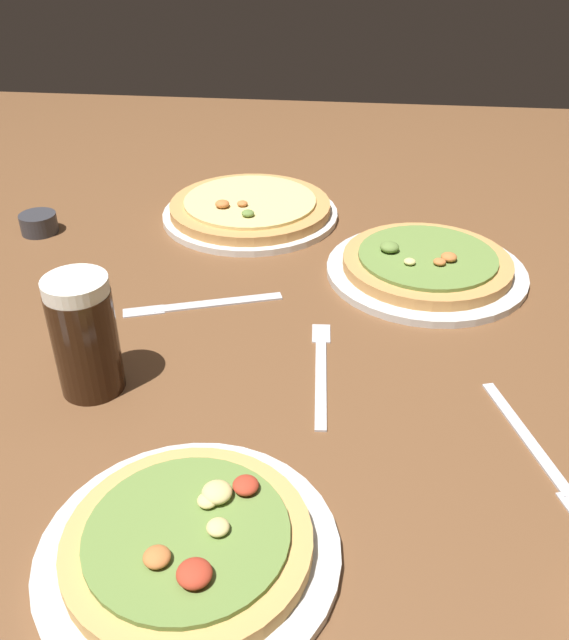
{
  "coord_description": "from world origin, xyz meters",
  "views": [
    {
      "loc": [
        0.09,
        -0.78,
        0.53
      ],
      "look_at": [
        0.0,
        0.0,
        0.02
      ],
      "focal_mm": 38.03,
      "sensor_mm": 36.0,
      "label": 1
    }
  ],
  "objects_px": {
    "pizza_plate_near": "(189,546)",
    "pizza_plate_far": "(426,266)",
    "beer_mug_dark": "(83,335)",
    "fork_left": "(536,449)",
    "ramekin_butter": "(39,223)",
    "pizza_plate_side": "(250,209)",
    "fork_spare": "(321,369)",
    "knife_right": "(202,304)"
  },
  "relations": [
    {
      "from": "ramekin_butter",
      "to": "knife_right",
      "type": "distance_m",
      "value": 0.41
    },
    {
      "from": "pizza_plate_near",
      "to": "fork_spare",
      "type": "height_order",
      "value": "pizza_plate_near"
    },
    {
      "from": "beer_mug_dark",
      "to": "knife_right",
      "type": "xyz_separation_m",
      "value": [
        0.1,
        0.2,
        -0.07
      ]
    },
    {
      "from": "pizza_plate_far",
      "to": "ramekin_butter",
      "type": "xyz_separation_m",
      "value": [
        -0.68,
        0.08,
        0.0
      ]
    },
    {
      "from": "beer_mug_dark",
      "to": "pizza_plate_far",
      "type": "bearing_deg",
      "value": 37.9
    },
    {
      "from": "pizza_plate_near",
      "to": "beer_mug_dark",
      "type": "relative_size",
      "value": 1.84
    },
    {
      "from": "pizza_plate_near",
      "to": "fork_spare",
      "type": "distance_m",
      "value": 0.32
    },
    {
      "from": "fork_left",
      "to": "pizza_plate_near",
      "type": "bearing_deg",
      "value": -152.46
    },
    {
      "from": "beer_mug_dark",
      "to": "fork_left",
      "type": "bearing_deg",
      "value": -6.25
    },
    {
      "from": "pizza_plate_far",
      "to": "fork_spare",
      "type": "xyz_separation_m",
      "value": [
        -0.15,
        -0.28,
        -0.01
      ]
    },
    {
      "from": "knife_right",
      "to": "pizza_plate_near",
      "type": "bearing_deg",
      "value": -79.1
    },
    {
      "from": "knife_right",
      "to": "fork_spare",
      "type": "distance_m",
      "value": 0.24
    },
    {
      "from": "pizza_plate_far",
      "to": "fork_left",
      "type": "relative_size",
      "value": 1.45
    },
    {
      "from": "fork_spare",
      "to": "pizza_plate_near",
      "type": "bearing_deg",
      "value": -108.73
    },
    {
      "from": "beer_mug_dark",
      "to": "knife_right",
      "type": "height_order",
      "value": "beer_mug_dark"
    },
    {
      "from": "pizza_plate_near",
      "to": "pizza_plate_far",
      "type": "relative_size",
      "value": 0.89
    },
    {
      "from": "pizza_plate_near",
      "to": "pizza_plate_far",
      "type": "height_order",
      "value": "same"
    },
    {
      "from": "pizza_plate_side",
      "to": "ramekin_butter",
      "type": "distance_m",
      "value": 0.38
    },
    {
      "from": "pizza_plate_near",
      "to": "knife_right",
      "type": "distance_m",
      "value": 0.45
    },
    {
      "from": "fork_left",
      "to": "knife_right",
      "type": "relative_size",
      "value": 0.95
    },
    {
      "from": "fork_spare",
      "to": "pizza_plate_side",
      "type": "bearing_deg",
      "value": 109.59
    },
    {
      "from": "pizza_plate_near",
      "to": "fork_left",
      "type": "xyz_separation_m",
      "value": [
        0.35,
        0.18,
        -0.01
      ]
    },
    {
      "from": "ramekin_butter",
      "to": "pizza_plate_side",
      "type": "bearing_deg",
      "value": 16.26
    },
    {
      "from": "pizza_plate_side",
      "to": "ramekin_butter",
      "type": "relative_size",
      "value": 5.03
    },
    {
      "from": "fork_left",
      "to": "fork_spare",
      "type": "xyz_separation_m",
      "value": [
        -0.25,
        0.12,
        0.0
      ]
    },
    {
      "from": "pizza_plate_far",
      "to": "beer_mug_dark",
      "type": "height_order",
      "value": "beer_mug_dark"
    },
    {
      "from": "pizza_plate_near",
      "to": "fork_left",
      "type": "distance_m",
      "value": 0.39
    },
    {
      "from": "beer_mug_dark",
      "to": "fork_left",
      "type": "xyz_separation_m",
      "value": [
        0.53,
        -0.06,
        -0.07
      ]
    },
    {
      "from": "fork_left",
      "to": "knife_right",
      "type": "xyz_separation_m",
      "value": [
        -0.43,
        0.26,
        0.0
      ]
    },
    {
      "from": "pizza_plate_near",
      "to": "pizza_plate_far",
      "type": "xyz_separation_m",
      "value": [
        0.25,
        0.58,
        -0.0
      ]
    },
    {
      "from": "ramekin_butter",
      "to": "fork_spare",
      "type": "distance_m",
      "value": 0.64
    },
    {
      "from": "beer_mug_dark",
      "to": "fork_left",
      "type": "relative_size",
      "value": 0.7
    },
    {
      "from": "pizza_plate_far",
      "to": "knife_right",
      "type": "height_order",
      "value": "pizza_plate_far"
    },
    {
      "from": "pizza_plate_side",
      "to": "beer_mug_dark",
      "type": "xyz_separation_m",
      "value": [
        -0.12,
        -0.52,
        0.06
      ]
    },
    {
      "from": "pizza_plate_far",
      "to": "beer_mug_dark",
      "type": "distance_m",
      "value": 0.55
    },
    {
      "from": "pizza_plate_near",
      "to": "ramekin_butter",
      "type": "height_order",
      "value": "pizza_plate_near"
    },
    {
      "from": "pizza_plate_side",
      "to": "knife_right",
      "type": "relative_size",
      "value": 1.42
    },
    {
      "from": "pizza_plate_near",
      "to": "pizza_plate_side",
      "type": "height_order",
      "value": "pizza_plate_near"
    },
    {
      "from": "ramekin_butter",
      "to": "fork_left",
      "type": "xyz_separation_m",
      "value": [
        0.78,
        -0.48,
        -0.01
      ]
    },
    {
      "from": "beer_mug_dark",
      "to": "fork_spare",
      "type": "height_order",
      "value": "beer_mug_dark"
    },
    {
      "from": "pizza_plate_near",
      "to": "pizza_plate_side",
      "type": "xyz_separation_m",
      "value": [
        -0.06,
        0.76,
        0.0
      ]
    },
    {
      "from": "pizza_plate_side",
      "to": "pizza_plate_near",
      "type": "bearing_deg",
      "value": -85.28
    }
  ]
}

